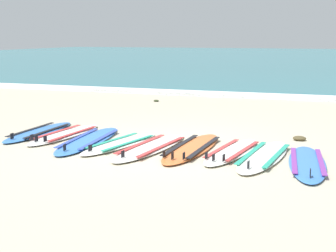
# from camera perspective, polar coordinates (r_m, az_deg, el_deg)

# --- Properties ---
(ground_plane) EXTENTS (80.00, 80.00, 0.00)m
(ground_plane) POSITION_cam_1_polar(r_m,az_deg,el_deg) (8.40, -0.59, -2.75)
(ground_plane) COLOR #B7AD93
(sea) EXTENTS (80.00, 60.00, 0.10)m
(sea) POSITION_cam_1_polar(r_m,az_deg,el_deg) (45.15, 15.38, 8.12)
(sea) COLOR teal
(sea) RESTS_ON ground
(wave_foam_strip) EXTENTS (80.00, 0.77, 0.11)m
(wave_foam_strip) POSITION_cam_1_polar(r_m,az_deg,el_deg) (15.77, 8.70, 3.78)
(wave_foam_strip) COLOR white
(wave_foam_strip) RESTS_ON ground
(surfboard_0) EXTENTS (0.60, 2.27, 0.18)m
(surfboard_0) POSITION_cam_1_polar(r_m,az_deg,el_deg) (10.03, -15.48, -0.68)
(surfboard_0) COLOR #3875CC
(surfboard_0) RESTS_ON ground
(surfboard_1) EXTENTS (0.76, 2.30, 0.18)m
(surfboard_1) POSITION_cam_1_polar(r_m,az_deg,el_deg) (9.64, -12.52, -1.00)
(surfboard_1) COLOR white
(surfboard_1) RESTS_ON ground
(surfboard_2) EXTENTS (0.81, 2.56, 0.18)m
(surfboard_2) POSITION_cam_1_polar(r_m,az_deg,el_deg) (9.02, -9.70, -1.71)
(surfboard_2) COLOR #3875CC
(surfboard_2) RESTS_ON ground
(surfboard_3) EXTENTS (1.02, 2.22, 0.18)m
(surfboard_3) POSITION_cam_1_polar(r_m,az_deg,el_deg) (8.67, -5.84, -2.14)
(surfboard_3) COLOR silver
(surfboard_3) RESTS_ON ground
(surfboard_4) EXTENTS (0.95, 2.49, 0.18)m
(surfboard_4) POSITION_cam_1_polar(r_m,az_deg,el_deg) (8.35, -2.07, -2.59)
(surfboard_4) COLOR silver
(surfboard_4) RESTS_ON ground
(surfboard_5) EXTENTS (0.76, 2.51, 0.18)m
(surfboard_5) POSITION_cam_1_polar(r_m,az_deg,el_deg) (8.30, 2.98, -2.68)
(surfboard_5) COLOR orange
(surfboard_5) RESTS_ON ground
(surfboard_6) EXTENTS (0.90, 2.22, 0.18)m
(surfboard_6) POSITION_cam_1_polar(r_m,az_deg,el_deg) (8.11, 7.89, -3.10)
(surfboard_6) COLOR silver
(surfboard_6) RESTS_ON ground
(surfboard_7) EXTENTS (0.89, 2.44, 0.18)m
(surfboard_7) POSITION_cam_1_polar(r_m,az_deg,el_deg) (7.89, 11.68, -3.62)
(surfboard_7) COLOR silver
(surfboard_7) RESTS_ON ground
(surfboard_8) EXTENTS (0.74, 2.29, 0.18)m
(surfboard_8) POSITION_cam_1_polar(r_m,az_deg,el_deg) (7.64, 16.69, -4.34)
(surfboard_8) COLOR #3875CC
(surfboard_8) RESTS_ON ground
(seaweed_clump_near_shoreline) EXTENTS (0.17, 0.13, 0.06)m
(seaweed_clump_near_shoreline) POSITION_cam_1_polar(r_m,az_deg,el_deg) (14.39, -1.45, 3.12)
(seaweed_clump_near_shoreline) COLOR #2D381E
(seaweed_clump_near_shoreline) RESTS_ON ground
(seaweed_clump_mid_sand) EXTENTS (0.25, 0.20, 0.09)m
(seaweed_clump_mid_sand) POSITION_cam_1_polar(r_m,az_deg,el_deg) (9.37, 15.82, -1.46)
(seaweed_clump_mid_sand) COLOR #4C4228
(seaweed_clump_mid_sand) RESTS_ON ground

